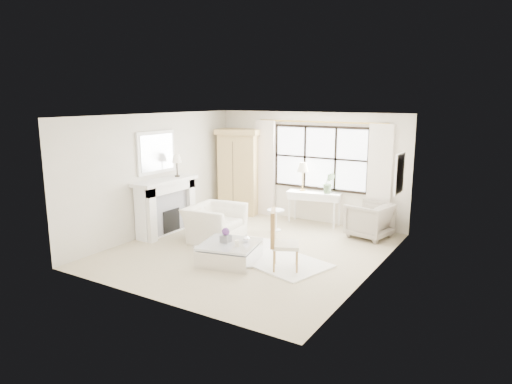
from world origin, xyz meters
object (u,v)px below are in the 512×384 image
club_armchair (215,223)px  coffee_table (230,253)px  armoire (239,171)px  console_table (314,208)px

club_armchair → coffee_table: 1.44m
armoire → console_table: 2.26m
club_armchair → console_table: bearing=-33.4°
coffee_table → armoire: bearing=107.3°
armoire → club_armchair: 2.54m
armoire → console_table: armoire is taller
armoire → console_table: bearing=-11.3°
console_table → coffee_table: 3.30m
armoire → console_table: (2.14, 0.06, -0.74)m
club_armchair → coffee_table: bearing=-136.9°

